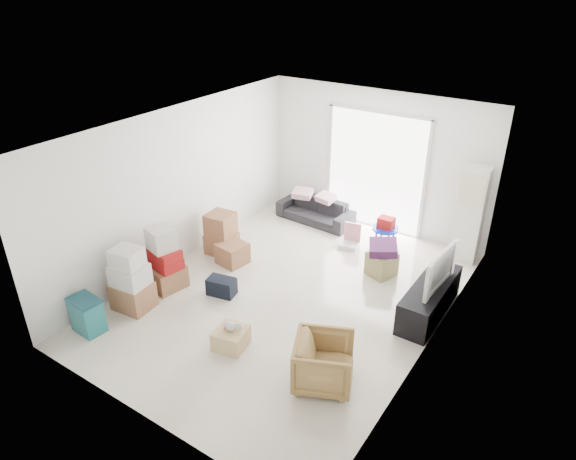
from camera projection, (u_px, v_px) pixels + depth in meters
The scene contains 21 objects.
room_shell at pixel (290, 219), 7.55m from camera, with size 4.98×6.48×3.18m.
sliding_door at pixel (375, 166), 9.80m from camera, with size 2.10×0.04×2.33m.
ac_tower at pixel (470, 214), 8.77m from camera, with size 0.45×0.30×1.75m, color beige.
tv_console at pixel (429, 299), 7.62m from camera, with size 0.46×1.54×0.51m, color black.
television at pixel (432, 281), 7.47m from camera, with size 1.02×0.58×0.13m, color black.
sofa at pixel (315, 207), 10.38m from camera, with size 1.58×0.46×0.62m, color #252429.
pillow_left at pixel (302, 187), 10.34m from camera, with size 0.38×0.30×0.12m, color #BC8996.
pillow_right at pixel (326, 192), 10.14m from camera, with size 0.37×0.29×0.13m, color #BC8996.
armchair at pixel (324, 360), 6.29m from camera, with size 0.70×0.66×0.73m, color #A58349.
storage_bins at pixel (87, 315), 7.26m from camera, with size 0.49×0.36×0.54m.
box_stack_a at pixel (131, 282), 7.67m from camera, with size 0.59×0.51×1.02m.
box_stack_b at pixel (164, 262), 8.18m from camera, with size 0.63×0.61×1.06m.
box_stack_c at pixel (221, 234), 9.20m from camera, with size 0.56×0.49×0.78m.
loose_box at pixel (232, 253), 8.96m from camera, with size 0.45×0.45×0.38m, color #916041.
duffel_bag at pixel (222, 287), 8.12m from camera, with size 0.44×0.26×0.28m, color black.
ottoman at pixel (382, 264), 8.61m from camera, with size 0.41×0.41×0.41m, color #9C975B.
blanket at pixel (383, 250), 8.49m from camera, with size 0.45×0.45×0.14m, color #502050.
kids_table at pixel (386, 227), 9.33m from camera, with size 0.48×0.48×0.61m.
toy_walker at pixel (350, 240), 9.52m from camera, with size 0.38×0.35×0.45m.
wood_crate at pixel (231, 338), 7.01m from camera, with size 0.42×0.42×0.28m, color #D3B67A.
plush_bunny at pixel (232, 326), 6.91m from camera, with size 0.29×0.16×0.14m.
Camera 1 is at (3.73, -5.66, 4.68)m, focal length 32.00 mm.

